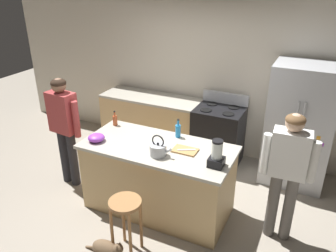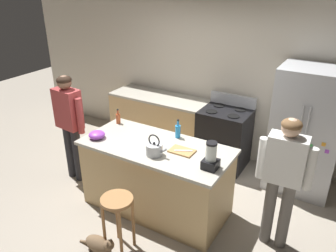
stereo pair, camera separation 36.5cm
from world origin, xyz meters
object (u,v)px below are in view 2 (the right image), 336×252
at_px(bottle_soda, 178,131).
at_px(blender_appliance, 211,157).
at_px(stove_range, 224,137).
at_px(chef_knife, 183,151).
at_px(person_by_sink_right, 284,173).
at_px(mixing_bowl, 97,135).
at_px(bar_stool, 118,210).
at_px(person_by_island_left, 69,119).
at_px(kitchen_island, 156,177).
at_px(refrigerator, 306,131).
at_px(cutting_board, 182,151).
at_px(tea_kettle, 154,149).
at_px(cat, 100,244).
at_px(bottle_cooking_sauce, 118,118).

bearing_deg(bottle_soda, blender_appliance, -34.93).
bearing_deg(stove_range, chef_knife, -88.13).
xyz_separation_m(person_by_sink_right, mixing_bowl, (-2.31, -0.37, 0.02)).
bearing_deg(bar_stool, person_by_island_left, 151.34).
xyz_separation_m(kitchen_island, person_by_island_left, (-1.47, -0.02, 0.52)).
bearing_deg(refrigerator, blender_appliance, -114.03).
height_order(bar_stool, cutting_board, cutting_board).
height_order(refrigerator, person_by_sink_right, refrigerator).
bearing_deg(bar_stool, stove_range, 82.88).
distance_m(kitchen_island, chef_knife, 0.62).
xyz_separation_m(person_by_island_left, bar_stool, (1.51, -0.82, -0.45)).
relative_size(stove_range, person_by_island_left, 0.69).
xyz_separation_m(kitchen_island, tea_kettle, (0.11, -0.20, 0.55)).
xyz_separation_m(cat, mixing_bowl, (-0.65, 0.80, 0.89)).
bearing_deg(stove_range, person_by_island_left, -139.39).
bearing_deg(kitchen_island, bottle_soda, 69.73).
relative_size(bottle_cooking_sauce, mixing_bowl, 1.01).
relative_size(stove_range, cutting_board, 3.77).
bearing_deg(cat, person_by_sink_right, 35.11).
xyz_separation_m(kitchen_island, person_by_sink_right, (1.54, 0.15, 0.50)).
bearing_deg(chef_knife, person_by_island_left, 154.07).
distance_m(bar_stool, tea_kettle, 0.81).
bearing_deg(person_by_island_left, person_by_sink_right, 3.24).
relative_size(person_by_island_left, chef_knife, 7.47).
relative_size(person_by_island_left, cutting_board, 5.48).
relative_size(cat, blender_appliance, 1.62).
distance_m(bar_stool, bottle_soda, 1.29).
height_order(blender_appliance, mixing_bowl, blender_appliance).
bearing_deg(person_by_island_left, bottle_cooking_sauce, 26.35).
bearing_deg(kitchen_island, chef_knife, 4.09).
distance_m(bar_stool, blender_appliance, 1.18).
relative_size(blender_appliance, cutting_board, 1.07).
height_order(stove_range, chef_knife, stove_range).
bearing_deg(stove_range, kitchen_island, -102.19).
bearing_deg(person_by_island_left, cutting_board, 1.54).
distance_m(bottle_cooking_sauce, chef_knife, 1.24).
distance_m(person_by_sink_right, blender_appliance, 0.79).
distance_m(kitchen_island, mixing_bowl, 0.96).
xyz_separation_m(blender_appliance, bottle_cooking_sauce, (-1.63, 0.43, -0.06)).
bearing_deg(cat, cutting_board, 65.27).
xyz_separation_m(cat, cutting_board, (0.48, 1.05, 0.85)).
distance_m(person_by_island_left, person_by_sink_right, 3.02).
height_order(refrigerator, cutting_board, refrigerator).
height_order(stove_range, tea_kettle, tea_kettle).
bearing_deg(kitchen_island, person_by_island_left, -179.13).
relative_size(kitchen_island, refrigerator, 1.06).
relative_size(bottle_cooking_sauce, cutting_board, 0.72).
relative_size(person_by_island_left, tea_kettle, 5.97).
bearing_deg(cutting_board, cat, -114.73).
height_order(cat, bottle_cooking_sauce, bottle_cooking_sauce).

